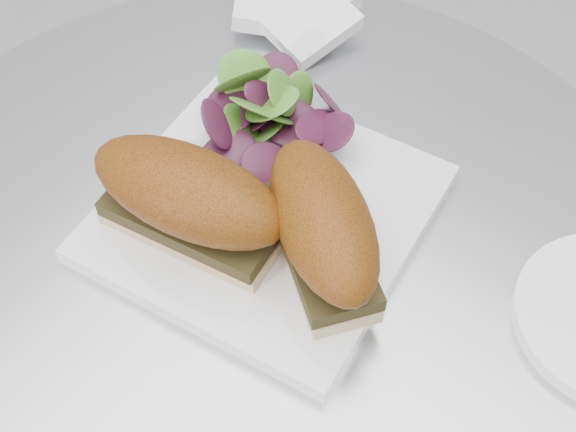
% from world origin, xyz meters
% --- Properties ---
extents(table, '(0.70, 0.70, 0.73)m').
position_xyz_m(table, '(0.00, 0.00, 0.49)').
color(table, silver).
rests_on(table, ground).
extents(plate, '(0.27, 0.27, 0.02)m').
position_xyz_m(plate, '(-0.02, 0.03, 0.74)').
color(plate, white).
rests_on(plate, table).
extents(sandwich_left, '(0.17, 0.10, 0.08)m').
position_xyz_m(sandwich_left, '(-0.05, -0.02, 0.79)').
color(sandwich_left, '#CCB380').
rests_on(sandwich_left, plate).
extents(sandwich_right, '(0.16, 0.14, 0.08)m').
position_xyz_m(sandwich_right, '(0.05, 0.02, 0.79)').
color(sandwich_right, '#CCB380').
rests_on(sandwich_right, plate).
extents(salad, '(0.13, 0.13, 0.05)m').
position_xyz_m(salad, '(-0.07, 0.10, 0.77)').
color(salad, '#51882C').
rests_on(salad, plate).
extents(napkin, '(0.17, 0.17, 0.02)m').
position_xyz_m(napkin, '(-0.15, 0.24, 0.74)').
color(napkin, white).
rests_on(napkin, table).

